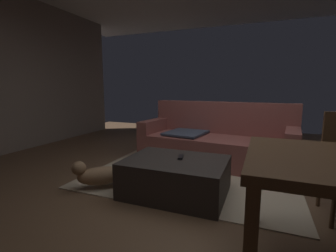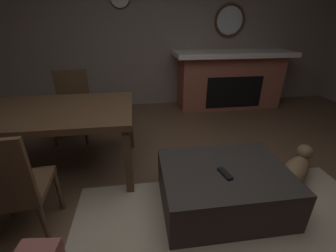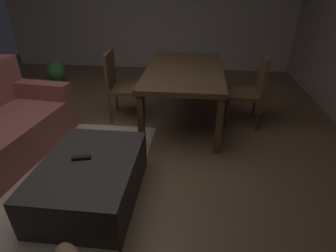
% 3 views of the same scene
% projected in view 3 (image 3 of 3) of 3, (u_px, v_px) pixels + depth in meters
% --- Properties ---
extents(floor, '(9.01, 9.01, 0.00)m').
position_uv_depth(floor, '(100.00, 169.00, 2.76)').
color(floor, brown).
extents(area_rug, '(2.60, 2.00, 0.01)m').
position_uv_depth(area_rug, '(30.00, 190.00, 2.48)').
color(area_rug, tan).
rests_on(area_rug, ground).
extents(ottoman_coffee_table, '(1.07, 0.80, 0.39)m').
position_uv_depth(ottoman_coffee_table, '(91.00, 179.00, 2.33)').
color(ottoman_coffee_table, '#2D2826').
rests_on(ottoman_coffee_table, ground).
extents(tv_remote, '(0.08, 0.17, 0.02)m').
position_uv_depth(tv_remote, '(81.00, 158.00, 2.26)').
color(tv_remote, black).
rests_on(tv_remote, ottoman_coffee_table).
extents(dining_table, '(1.69, 0.98, 0.74)m').
position_uv_depth(dining_table, '(184.00, 74.00, 3.43)').
color(dining_table, '#513823').
rests_on(dining_table, ground).
extents(dining_chair_north, '(0.47, 0.47, 0.93)m').
position_uv_depth(dining_chair_north, '(119.00, 82.00, 3.58)').
color(dining_chair_north, '#513823').
rests_on(dining_chair_north, ground).
extents(dining_chair_south, '(0.46, 0.46, 0.93)m').
position_uv_depth(dining_chair_south, '(252.00, 87.00, 3.41)').
color(dining_chair_south, '#513823').
rests_on(dining_chair_south, ground).
extents(potted_plant, '(0.32, 0.32, 0.49)m').
position_uv_depth(potted_plant, '(57.00, 73.00, 4.74)').
color(potted_plant, '#474C51').
rests_on(potted_plant, ground).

